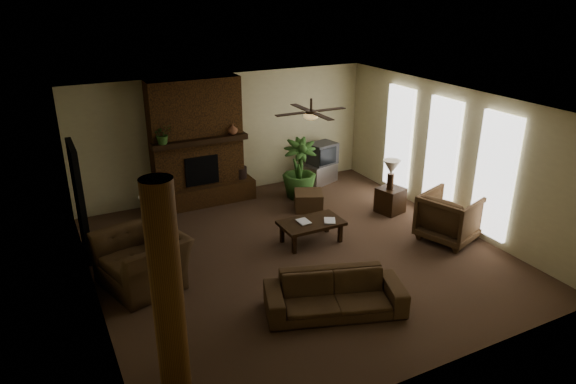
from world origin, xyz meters
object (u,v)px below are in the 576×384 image
lamp_left (150,207)px  side_table_right (390,200)px  armchair_left (142,252)px  floor_vase (240,178)px  coffee_table (311,224)px  side_table_left (150,244)px  floor_plant (299,181)px  sofa (335,288)px  ottoman (308,201)px  armchair_right (450,215)px  log_column (167,295)px  lamp_right (391,169)px  tv_stand (320,173)px

lamp_left → side_table_right: bearing=-3.5°
armchair_left → floor_vase: size_ratio=1.77×
coffee_table → side_table_left: side_table_left is taller
coffee_table → floor_plant: size_ratio=0.87×
sofa → ottoman: 3.87m
floor_vase → armchair_right: bearing=-54.8°
sofa → armchair_right: 3.41m
log_column → coffee_table: (3.41, 2.73, -1.03)m
armchair_right → lamp_left: bearing=51.8°
coffee_table → floor_vase: floor_vase is taller
sofa → floor_vase: size_ratio=2.71×
lamp_left → side_table_left: bearing=160.7°
log_column → lamp_right: size_ratio=4.31×
side_table_left → lamp_right: lamp_right is taller
coffee_table → side_table_left: 3.00m
ottoman → lamp_left: lamp_left is taller
sofa → ottoman: size_ratio=3.48×
armchair_left → side_table_right: size_ratio=2.48×
lamp_left → lamp_right: size_ratio=1.00×
coffee_table → floor_vase: bearing=96.5°
log_column → floor_vase: bearing=60.9°
side_table_left → side_table_right: (5.12, -0.33, 0.00)m
ottoman → sofa: bearing=-113.3°
floor_plant → lamp_left: lamp_left is taller
ottoman → side_table_left: size_ratio=1.09×
armchair_left → tv_stand: bearing=102.8°
armchair_left → side_table_left: 0.94m
sofa → side_table_left: size_ratio=3.79×
armchair_left → lamp_left: size_ratio=2.09×
side_table_right → armchair_right: bearing=-82.3°
sofa → side_table_left: sofa is taller
log_column → floor_vase: size_ratio=3.64×
ottoman → side_table_left: side_table_left is taller
ottoman → side_table_right: side_table_right is taller
coffee_table → ottoman: size_ratio=2.00×
armchair_right → floor_plant: bearing=7.4°
log_column → armchair_right: bearing=15.6°
side_table_left → lamp_right: size_ratio=0.85×
log_column → sofa: bearing=12.6°
armchair_right → ottoman: armchair_right is taller
lamp_right → sofa: bearing=-139.0°
sofa → coffee_table: size_ratio=1.74×
coffee_table → lamp_right: size_ratio=1.85×
armchair_left → floor_vase: bearing=118.7°
log_column → floor_vase: log_column is taller
side_table_left → ottoman: bearing=9.5°
coffee_table → lamp_left: size_ratio=1.85×
log_column → floor_plant: (4.28, 4.84, -1.01)m
ottoman → tv_stand: (1.05, 1.31, 0.05)m
log_column → floor_plant: bearing=48.5°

